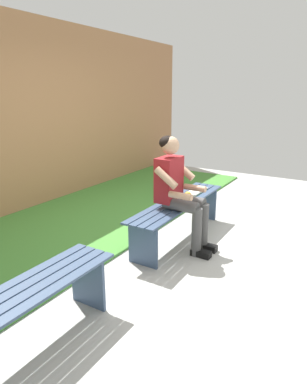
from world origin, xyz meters
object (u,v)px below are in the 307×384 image
(bench_far, at_px, (7,317))
(person_seated, at_px, (179,188))
(bench_near, at_px, (179,210))
(book_open, at_px, (197,191))
(apple, at_px, (188,195))

(bench_far, xyz_separation_m, person_seated, (-2.15, 0.10, 0.35))
(bench_near, height_order, book_open, book_open)
(person_seated, height_order, book_open, person_seated)
(bench_far, relative_size, person_seated, 1.36)
(person_seated, relative_size, book_open, 3.10)
(apple, relative_size, book_open, 0.22)
(bench_near, distance_m, book_open, 0.49)
(book_open, bearing_deg, bench_near, -1.94)
(bench_far, xyz_separation_m, book_open, (-2.84, 0.01, 0.13))
(apple, bearing_deg, person_seated, 9.36)
(apple, xyz_separation_m, book_open, (-0.32, -0.03, -0.03))
(bench_near, bearing_deg, bench_far, 0.00)
(bench_far, bearing_deg, apple, 179.08)
(bench_near, bearing_deg, book_open, 178.48)
(bench_near, relative_size, bench_far, 1.06)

